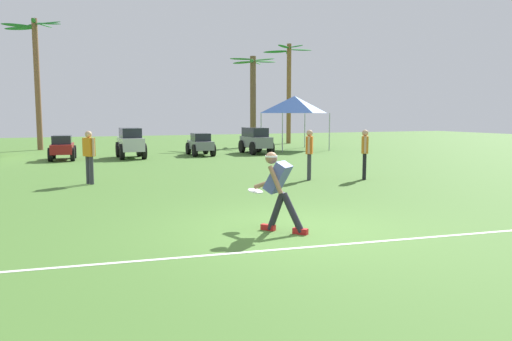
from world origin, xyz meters
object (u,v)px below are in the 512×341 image
(parked_car_slot_b, at_px, (131,142))
(palm_tree_right_of_centre, at_px, (289,85))
(teammate_near_sideline, at_px, (365,150))
(parked_car_slot_d, at_px, (256,140))
(palm_tree_left_of_centre, at_px, (253,94))
(teammate_deep, at_px, (309,150))
(palm_tree_far_left, at_px, (37,71))
(teammate_midfield, at_px, (89,152))
(parked_car_slot_c, at_px, (200,144))
(event_tent, at_px, (295,105))
(parked_car_slot_a, at_px, (62,147))
(frisbee_in_flight, at_px, (255,191))
(frisbee_thrower, at_px, (278,187))

(parked_car_slot_b, distance_m, palm_tree_right_of_centre, 14.61)
(palm_tree_right_of_centre, bearing_deg, teammate_near_sideline, -109.24)
(parked_car_slot_d, bearing_deg, palm_tree_left_of_centre, 69.04)
(teammate_near_sideline, height_order, teammate_deep, same)
(teammate_deep, bearing_deg, palm_tree_left_of_centre, 73.90)
(parked_car_slot_d, distance_m, palm_tree_far_left, 13.16)
(parked_car_slot_d, height_order, palm_tree_left_of_centre, palm_tree_left_of_centre)
(teammate_midfield, height_order, parked_car_slot_d, teammate_midfield)
(parked_car_slot_c, bearing_deg, parked_car_slot_b, -175.85)
(palm_tree_left_of_centre, xyz_separation_m, event_tent, (1.13, -3.48, -0.72))
(teammate_midfield, distance_m, palm_tree_left_of_centre, 17.80)
(parked_car_slot_d, bearing_deg, parked_car_slot_a, -179.32)
(teammate_deep, xyz_separation_m, parked_car_slot_d, (2.51, 10.40, -0.22))
(event_tent, bearing_deg, teammate_near_sideline, -107.40)
(frisbee_in_flight, xyz_separation_m, teammate_midfield, (-2.38, 6.93, 0.29))
(parked_car_slot_c, height_order, palm_tree_right_of_centre, palm_tree_right_of_centre)
(palm_tree_left_of_centre, distance_m, event_tent, 3.73)
(parked_car_slot_d, bearing_deg, frisbee_in_flight, -112.57)
(parked_car_slot_a, xyz_separation_m, parked_car_slot_d, (9.41, 0.11, 0.16))
(frisbee_thrower, distance_m, frisbee_in_flight, 0.62)
(event_tent, bearing_deg, palm_tree_right_of_centre, 66.84)
(frisbee_thrower, distance_m, parked_car_slot_c, 16.50)
(parked_car_slot_d, relative_size, palm_tree_far_left, 0.33)
(frisbee_in_flight, distance_m, palm_tree_far_left, 23.42)
(teammate_midfield, xyz_separation_m, parked_car_slot_c, (5.88, 8.67, -0.38))
(parked_car_slot_a, xyz_separation_m, palm_tree_far_left, (-1.01, 7.22, 3.91))
(teammate_near_sideline, relative_size, parked_car_slot_d, 0.64)
(event_tent, bearing_deg, teammate_midfield, -139.04)
(frisbee_in_flight, height_order, palm_tree_left_of_centre, palm_tree_left_of_centre)
(teammate_near_sideline, relative_size, teammate_midfield, 1.00)
(teammate_midfield, height_order, palm_tree_right_of_centre, palm_tree_right_of_centre)
(parked_car_slot_b, bearing_deg, event_tent, 11.81)
(frisbee_in_flight, relative_size, parked_car_slot_d, 0.16)
(parked_car_slot_a, height_order, parked_car_slot_d, parked_car_slot_d)
(teammate_near_sideline, distance_m, parked_car_slot_b, 12.01)
(parked_car_slot_c, distance_m, palm_tree_right_of_centre, 11.85)
(parked_car_slot_a, distance_m, palm_tree_right_of_centre, 17.08)
(parked_car_slot_c, height_order, parked_car_slot_d, parked_car_slot_d)
(frisbee_in_flight, xyz_separation_m, teammate_near_sideline, (5.66, 4.72, 0.29))
(frisbee_in_flight, distance_m, parked_car_slot_d, 16.96)
(frisbee_in_flight, height_order, palm_tree_far_left, palm_tree_far_left)
(parked_car_slot_a, xyz_separation_m, parked_car_slot_c, (6.40, 0.05, 0.00))
(teammate_near_sideline, relative_size, event_tent, 0.51)
(teammate_deep, distance_m, parked_car_slot_c, 10.35)
(palm_tree_left_of_centre, bearing_deg, event_tent, -71.98)
(teammate_deep, bearing_deg, teammate_near_sideline, -17.85)
(teammate_deep, distance_m, parked_car_slot_a, 12.39)
(palm_tree_left_of_centre, height_order, event_tent, palm_tree_left_of_centre)
(parked_car_slot_a, relative_size, palm_tree_far_left, 0.31)
(teammate_near_sideline, xyz_separation_m, palm_tree_right_of_centre, (6.39, 18.31, 3.09))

